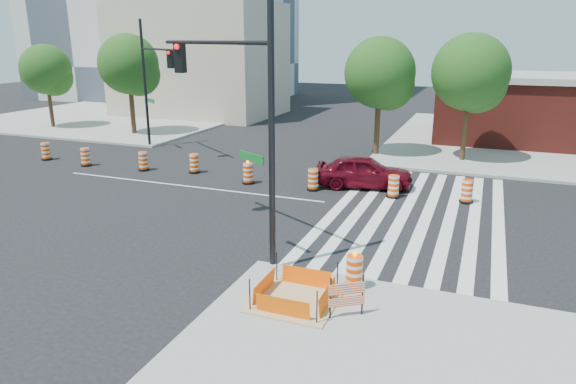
% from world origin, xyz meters
% --- Properties ---
extents(ground, '(120.00, 120.00, 0.00)m').
position_xyz_m(ground, '(0.00, 0.00, 0.00)').
color(ground, black).
rests_on(ground, ground).
extents(sidewalk_ne, '(22.00, 22.00, 0.15)m').
position_xyz_m(sidewalk_ne, '(18.00, 18.00, 0.07)').
color(sidewalk_ne, gray).
rests_on(sidewalk_ne, ground).
extents(sidewalk_nw, '(22.00, 22.00, 0.15)m').
position_xyz_m(sidewalk_nw, '(-18.00, 18.00, 0.07)').
color(sidewalk_nw, gray).
rests_on(sidewalk_nw, ground).
extents(crosswalk_east, '(6.75, 13.50, 0.01)m').
position_xyz_m(crosswalk_east, '(10.95, 0.00, 0.01)').
color(crosswalk_east, silver).
rests_on(crosswalk_east, ground).
extents(lane_centerline, '(14.00, 0.12, 0.01)m').
position_xyz_m(lane_centerline, '(0.00, 0.00, 0.01)').
color(lane_centerline, silver).
rests_on(lane_centerline, ground).
extents(excavation_pit, '(2.20, 2.20, 0.90)m').
position_xyz_m(excavation_pit, '(9.00, -9.00, 0.22)').
color(excavation_pit, tan).
rests_on(excavation_pit, ground).
extents(brick_storefront, '(16.50, 8.50, 4.60)m').
position_xyz_m(brick_storefront, '(18.00, 18.00, 2.32)').
color(brick_storefront, maroon).
rests_on(brick_storefront, ground).
extents(beige_midrise, '(14.00, 10.00, 10.00)m').
position_xyz_m(beige_midrise, '(-12.00, 22.00, 5.00)').
color(beige_midrise, tan).
rests_on(beige_midrise, ground).
extents(red_coupe, '(4.84, 2.72, 1.56)m').
position_xyz_m(red_coupe, '(8.04, 2.94, 0.78)').
color(red_coupe, '#520713').
rests_on(red_coupe, ground).
extents(signal_pole_se, '(5.65, 3.36, 8.52)m').
position_xyz_m(signal_pole_se, '(5.97, -6.12, 5.21)').
color(signal_pole_se, black).
rests_on(signal_pole_se, ground).
extents(signal_pole_nw, '(4.89, 3.66, 7.91)m').
position_xyz_m(signal_pole_nw, '(-6.09, 6.35, 4.85)').
color(signal_pole_nw, black).
rests_on(signal_pole_nw, ground).
extents(pit_drum, '(0.57, 0.57, 1.12)m').
position_xyz_m(pit_drum, '(10.28, -7.71, 0.62)').
color(pit_drum, black).
rests_on(pit_drum, ground).
extents(barricade, '(0.81, 0.56, 1.10)m').
position_xyz_m(barricade, '(10.47, -9.27, 0.76)').
color(barricade, '#F74405').
rests_on(barricade, ground).
extents(tree_north_a, '(3.83, 3.83, 6.52)m').
position_xyz_m(tree_north_a, '(-18.90, 10.61, 4.37)').
color(tree_north_a, '#382314').
rests_on(tree_north_a, ground).
extents(tree_north_b, '(4.27, 4.27, 7.27)m').
position_xyz_m(tree_north_b, '(-11.02, 10.55, 4.88)').
color(tree_north_b, '#382314').
rests_on(tree_north_b, ground).
extents(tree_north_c, '(4.14, 4.14, 7.03)m').
position_xyz_m(tree_north_c, '(7.20, 10.03, 4.72)').
color(tree_north_c, '#382314').
rests_on(tree_north_c, ground).
extents(tree_north_d, '(4.25, 4.25, 7.22)m').
position_xyz_m(tree_north_d, '(12.18, 10.25, 4.85)').
color(tree_north_d, '#382314').
rests_on(tree_north_d, ground).
extents(median_drum_0, '(0.60, 0.60, 1.02)m').
position_xyz_m(median_drum_0, '(-10.74, 1.88, 0.48)').
color(median_drum_0, black).
rests_on(median_drum_0, ground).
extents(median_drum_1, '(0.60, 0.60, 1.02)m').
position_xyz_m(median_drum_1, '(-7.50, 1.53, 0.48)').
color(median_drum_1, black).
rests_on(median_drum_1, ground).
extents(median_drum_2, '(0.60, 0.60, 1.02)m').
position_xyz_m(median_drum_2, '(-3.84, 1.85, 0.48)').
color(median_drum_2, black).
rests_on(median_drum_2, ground).
extents(median_drum_3, '(0.60, 0.60, 1.02)m').
position_xyz_m(median_drum_3, '(-0.99, 2.39, 0.48)').
color(median_drum_3, black).
rests_on(median_drum_3, ground).
extents(median_drum_4, '(0.60, 0.60, 1.18)m').
position_xyz_m(median_drum_4, '(2.59, 1.52, 0.49)').
color(median_drum_4, black).
rests_on(median_drum_4, ground).
extents(median_drum_5, '(0.60, 0.60, 1.02)m').
position_xyz_m(median_drum_5, '(5.94, 1.58, 0.48)').
color(median_drum_5, black).
rests_on(median_drum_5, ground).
extents(median_drum_6, '(0.60, 0.60, 1.02)m').
position_xyz_m(median_drum_6, '(9.67, 1.78, 0.48)').
color(median_drum_6, black).
rests_on(median_drum_6, ground).
extents(median_drum_7, '(0.60, 0.60, 1.02)m').
position_xyz_m(median_drum_7, '(12.79, 2.17, 0.48)').
color(median_drum_7, black).
rests_on(median_drum_7, ground).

